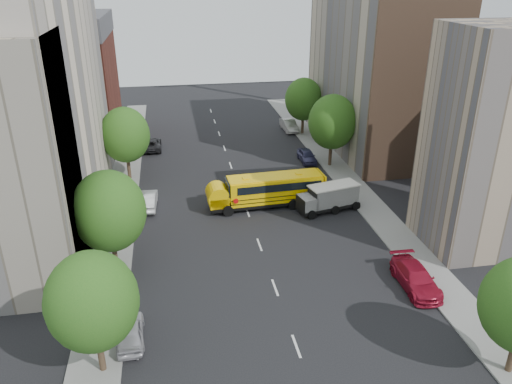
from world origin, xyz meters
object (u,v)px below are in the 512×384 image
object	(u,v)px
street_tree_0	(92,301)
school_bus	(266,189)
parked_car_0	(130,332)
parked_car_4	(307,156)
safari_truck	(329,197)
parked_car_2	(152,144)
street_tree_4	(332,122)
parked_car_5	(289,125)
parked_car_1	(148,200)
street_tree_1	(109,211)
street_tree_5	(303,99)
parked_car_3	(416,278)
street_tree_2	(125,135)

from	to	relation	value
street_tree_0	school_bus	xyz separation A→B (m)	(12.90, 18.98, -2.94)
parked_car_0	parked_car_4	xyz separation A→B (m)	(18.40, 27.48, 0.02)
safari_truck	street_tree_0	bearing A→B (deg)	-149.96
parked_car_0	parked_car_2	bearing A→B (deg)	-93.12
parked_car_0	parked_car_2	size ratio (longest dim) A/B	0.81
parked_car_0	street_tree_4	bearing A→B (deg)	-130.42
street_tree_0	school_bus	distance (m)	23.13
safari_truck	parked_car_2	xyz separation A→B (m)	(-16.18, 20.02, -0.61)
street_tree_4	parked_car_5	world-z (taller)	street_tree_4
parked_car_0	parked_car_4	size ratio (longest dim) A/B	0.98
safari_truck	parked_car_1	bearing A→B (deg)	154.98
parked_car_5	street_tree_1	bearing A→B (deg)	-125.24
street_tree_5	parked_car_1	xyz separation A→B (m)	(-19.95, -19.38, -3.96)
street_tree_5	parked_car_0	size ratio (longest dim) A/B	1.89
school_bus	parked_car_5	world-z (taller)	school_bus
street_tree_5	parked_car_4	xyz separation A→B (m)	(-2.20, -10.31, -4.01)
street_tree_0	street_tree_5	world-z (taller)	street_tree_5
school_bus	parked_car_1	xyz separation A→B (m)	(-10.85, 1.65, -0.96)
parked_car_1	street_tree_1	bearing A→B (deg)	82.24
street_tree_4	school_bus	xyz separation A→B (m)	(-9.10, -9.02, -3.38)
parked_car_5	parked_car_3	bearing A→B (deg)	-92.27
street_tree_1	parked_car_3	bearing A→B (deg)	-15.29
street_tree_4	parked_car_3	distance (m)	24.06
street_tree_0	parked_car_2	distance (m)	37.41
street_tree_2	parked_car_3	world-z (taller)	street_tree_2
parked_car_4	street_tree_1	bearing A→B (deg)	-135.58
street_tree_2	parked_car_1	size ratio (longest dim) A/B	1.72
parked_car_0	parked_car_4	world-z (taller)	parked_car_4
street_tree_4	safari_truck	size ratio (longest dim) A/B	1.35
street_tree_0	street_tree_4	size ratio (longest dim) A/B	0.91
street_tree_4	street_tree_2	bearing A→B (deg)	180.00
parked_car_0	parked_car_3	distance (m)	19.32
street_tree_4	parked_car_5	xyz separation A→B (m)	(-1.40, 13.76, -4.31)
parked_car_4	school_bus	bearing A→B (deg)	-123.21
street_tree_5	parked_car_0	xyz separation A→B (m)	(-20.60, -37.80, -4.02)
parked_car_4	parked_car_5	size ratio (longest dim) A/B	0.88
parked_car_0	parked_car_1	bearing A→B (deg)	-93.82
street_tree_0	street_tree_1	size ratio (longest dim) A/B	0.94
street_tree_4	safari_truck	distance (m)	12.07
parked_car_4	parked_car_3	bearing A→B (deg)	-88.61
parked_car_1	parked_car_3	bearing A→B (deg)	141.93
street_tree_5	parked_car_3	bearing A→B (deg)	-92.25
parked_car_3	street_tree_0	bearing A→B (deg)	-166.66
street_tree_5	school_bus	world-z (taller)	street_tree_5
parked_car_2	parked_car_3	distance (m)	37.58
street_tree_2	parked_car_4	distance (m)	20.30
school_bus	parked_car_2	world-z (taller)	school_bus
parked_car_4	street_tree_2	bearing A→B (deg)	-175.55
school_bus	street_tree_1	bearing A→B (deg)	-148.40
street_tree_4	parked_car_5	bearing A→B (deg)	95.81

